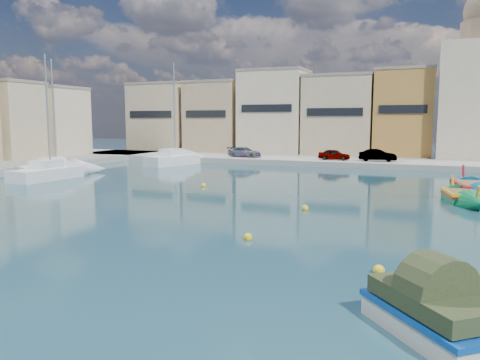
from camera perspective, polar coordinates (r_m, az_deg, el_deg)
The scene contains 11 objects.
ground at distance 18.37m, azimuth 7.34°, elevation -7.29°, with size 160.00×160.00×0.00m, color #14323C.
north_quay at distance 49.60m, azimuth 16.93°, elevation 1.98°, with size 80.00×8.00×0.60m, color gray.
north_townhouses at distance 56.61m, azimuth 24.62°, elevation 7.02°, with size 83.20×7.87×10.19m.
parked_cars at distance 49.19m, azimuth 8.68°, elevation 3.19°, with size 17.94×1.80×1.20m.
luzzu_cyan_mid at distance 32.33m, azimuth 26.75°, elevation -1.17°, with size 3.63×9.58×2.76m.
luzzu_green at distance 29.42m, azimuth 25.56°, elevation -1.97°, with size 3.15×7.21×2.20m.
tender_near at distance 11.20m, azimuth 22.67°, elevation -14.88°, with size 3.35×3.53×1.56m.
yacht_north at distance 50.34m, azimuth -6.75°, elevation 2.49°, with size 4.69×8.76×11.25m.
yacht_midnorth at distance 42.51m, azimuth -19.95°, elevation 1.18°, with size 5.16×7.53×10.37m.
yacht_mid at distance 40.57m, azimuth -20.68°, elevation 0.87°, with size 2.52×8.34×10.42m.
mooring_buoys at distance 23.22m, azimuth 14.88°, elevation -4.19°, with size 25.27×18.96×0.36m.
Camera 1 is at (4.52, -17.20, 4.60)m, focal length 35.00 mm.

